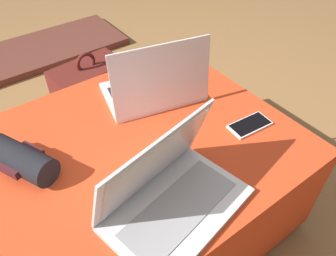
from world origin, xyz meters
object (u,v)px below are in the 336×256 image
(laptop_near, at_px, (170,193))
(cell_phone, at_px, (250,125))
(wrist_brace, at_px, (21,160))
(laptop_far, at_px, (155,87))
(backpack, at_px, (93,103))

(laptop_near, height_order, cell_phone, laptop_near)
(wrist_brace, bearing_deg, laptop_near, -52.58)
(laptop_near, xyz_separation_m, laptop_far, (0.23, 0.39, 0.00))
(laptop_far, height_order, wrist_brace, laptop_far)
(backpack, height_order, wrist_brace, wrist_brace)
(cell_phone, relative_size, wrist_brace, 0.65)
(laptop_far, xyz_separation_m, backpack, (-0.09, 0.41, -0.29))
(laptop_far, bearing_deg, backpack, -64.41)
(laptop_far, xyz_separation_m, wrist_brace, (-0.49, -0.05, -0.01))
(laptop_far, distance_m, cell_phone, 0.35)
(laptop_near, xyz_separation_m, wrist_brace, (-0.26, 0.34, -0.01))
(wrist_brace, bearing_deg, laptop_far, 5.86)
(laptop_far, height_order, backpack, laptop_far)
(laptop_near, distance_m, cell_phone, 0.41)
(laptop_far, distance_m, backpack, 0.51)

